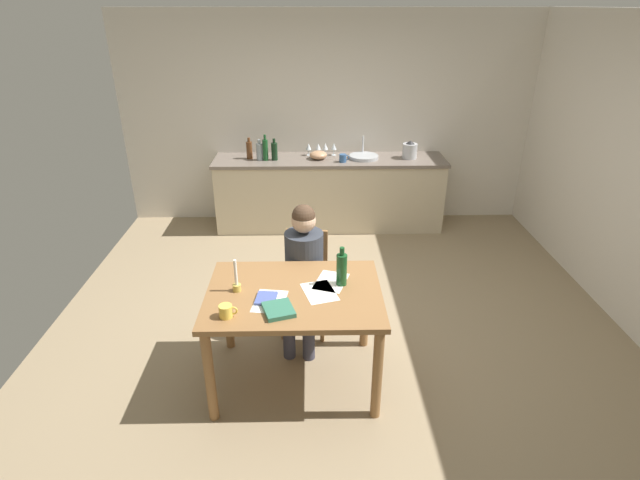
% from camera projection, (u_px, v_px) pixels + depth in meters
% --- Properties ---
extents(ground_plane, '(5.20, 5.20, 0.04)m').
position_uv_depth(ground_plane, '(338.00, 327.00, 4.49)').
color(ground_plane, '#937F60').
extents(wall_back, '(5.20, 0.12, 2.60)m').
position_uv_depth(wall_back, '(329.00, 120.00, 6.26)').
color(wall_back, silver).
rests_on(wall_back, ground).
extents(kitchen_counter, '(2.86, 0.64, 0.90)m').
position_uv_depth(kitchen_counter, '(329.00, 193.00, 6.30)').
color(kitchen_counter, beige).
rests_on(kitchen_counter, ground).
extents(dining_table, '(1.25, 0.93, 0.78)m').
position_uv_depth(dining_table, '(294.00, 305.00, 3.56)').
color(dining_table, olive).
rests_on(dining_table, ground).
extents(chair_at_table, '(0.45, 0.45, 0.88)m').
position_uv_depth(chair_at_table, '(305.00, 276.00, 4.27)').
color(chair_at_table, olive).
rests_on(chair_at_table, ground).
extents(person_seated, '(0.37, 0.62, 1.19)m').
position_uv_depth(person_seated, '(303.00, 266.00, 4.06)').
color(person_seated, '#333842').
rests_on(person_seated, ground).
extents(coffee_mug, '(0.12, 0.09, 0.09)m').
position_uv_depth(coffee_mug, '(226.00, 311.00, 3.22)').
color(coffee_mug, '#F2CC4C').
rests_on(coffee_mug, dining_table).
extents(candlestick, '(0.06, 0.06, 0.25)m').
position_uv_depth(candlestick, '(236.00, 282.00, 3.50)').
color(candlestick, gold).
rests_on(candlestick, dining_table).
extents(book_magazine, '(0.24, 0.26, 0.03)m').
position_uv_depth(book_magazine, '(279.00, 310.00, 3.28)').
color(book_magazine, '#306C54').
rests_on(book_magazine, dining_table).
extents(book_cookery, '(0.16, 0.18, 0.02)m').
position_uv_depth(book_cookery, '(266.00, 298.00, 3.42)').
color(book_cookery, '#4959A2').
rests_on(book_cookery, dining_table).
extents(paper_letter, '(0.28, 0.34, 0.00)m').
position_uv_depth(paper_letter, '(320.00, 292.00, 3.51)').
color(paper_letter, white).
rests_on(paper_letter, dining_table).
extents(paper_bill, '(0.29, 0.35, 0.00)m').
position_uv_depth(paper_bill, '(331.00, 281.00, 3.65)').
color(paper_bill, white).
rests_on(paper_bill, dining_table).
extents(paper_envelope, '(0.25, 0.32, 0.00)m').
position_uv_depth(paper_envelope, '(270.00, 301.00, 3.40)').
color(paper_envelope, white).
rests_on(paper_envelope, dining_table).
extents(wine_bottle_on_table, '(0.08, 0.08, 0.30)m').
position_uv_depth(wine_bottle_on_table, '(342.00, 269.00, 3.56)').
color(wine_bottle_on_table, '#194C23').
rests_on(wine_bottle_on_table, dining_table).
extents(sink_unit, '(0.36, 0.36, 0.24)m').
position_uv_depth(sink_unit, '(364.00, 156.00, 6.11)').
color(sink_unit, '#B2B7BC').
rests_on(sink_unit, kitchen_counter).
extents(bottle_oil, '(0.07, 0.07, 0.26)m').
position_uv_depth(bottle_oil, '(249.00, 150.00, 6.06)').
color(bottle_oil, '#593319').
rests_on(bottle_oil, kitchen_counter).
extents(bottle_vinegar, '(0.08, 0.08, 0.25)m').
position_uv_depth(bottle_vinegar, '(259.00, 151.00, 6.01)').
color(bottle_vinegar, '#8C999E').
rests_on(bottle_vinegar, kitchen_counter).
extents(bottle_wine_red, '(0.07, 0.07, 0.31)m').
position_uv_depth(bottle_wine_red, '(265.00, 150.00, 5.99)').
color(bottle_wine_red, '#194C23').
rests_on(bottle_wine_red, kitchen_counter).
extents(bottle_sauce, '(0.08, 0.08, 0.26)m').
position_uv_depth(bottle_sauce, '(274.00, 151.00, 6.01)').
color(bottle_sauce, black).
rests_on(bottle_sauce, kitchen_counter).
extents(mixing_bowl, '(0.22, 0.22, 0.10)m').
position_uv_depth(mixing_bowl, '(318.00, 155.00, 6.07)').
color(mixing_bowl, tan).
rests_on(mixing_bowl, kitchen_counter).
extents(stovetop_kettle, '(0.18, 0.18, 0.22)m').
position_uv_depth(stovetop_kettle, '(410.00, 150.00, 6.08)').
color(stovetop_kettle, '#B7BABF').
rests_on(stovetop_kettle, kitchen_counter).
extents(wine_glass_near_sink, '(0.07, 0.07, 0.15)m').
position_uv_depth(wine_glass_near_sink, '(334.00, 147.00, 6.20)').
color(wine_glass_near_sink, silver).
rests_on(wine_glass_near_sink, kitchen_counter).
extents(wine_glass_by_kettle, '(0.07, 0.07, 0.15)m').
position_uv_depth(wine_glass_by_kettle, '(325.00, 147.00, 6.20)').
color(wine_glass_by_kettle, silver).
rests_on(wine_glass_by_kettle, kitchen_counter).
extents(wine_glass_back_left, '(0.07, 0.07, 0.15)m').
position_uv_depth(wine_glass_back_left, '(318.00, 147.00, 6.19)').
color(wine_glass_back_left, silver).
rests_on(wine_glass_back_left, kitchen_counter).
extents(wine_glass_back_right, '(0.07, 0.07, 0.15)m').
position_uv_depth(wine_glass_back_right, '(309.00, 147.00, 6.19)').
color(wine_glass_back_right, silver).
rests_on(wine_glass_back_right, kitchen_counter).
extents(teacup_on_counter, '(0.12, 0.09, 0.10)m').
position_uv_depth(teacup_on_counter, '(343.00, 158.00, 5.96)').
color(teacup_on_counter, '#33598C').
rests_on(teacup_on_counter, kitchen_counter).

